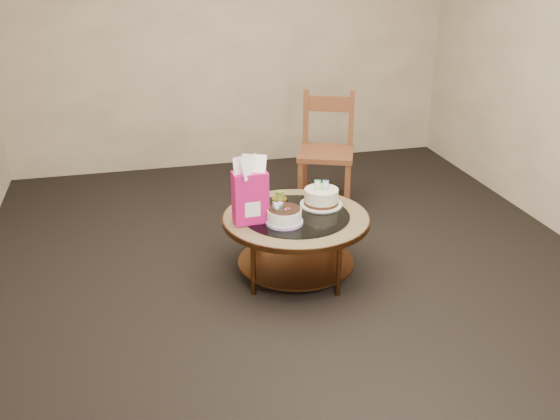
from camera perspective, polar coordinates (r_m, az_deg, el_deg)
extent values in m
plane|color=black|center=(4.49, 1.42, -5.82)|extent=(5.00, 5.00, 0.00)
cube|color=beige|center=(6.42, -4.56, 15.41)|extent=(4.50, 0.02, 2.60)
cube|color=beige|center=(1.88, 22.49, -7.14)|extent=(4.50, 0.02, 2.60)
cylinder|color=#583319|center=(4.66, 4.91, -1.87)|extent=(0.04, 0.04, 0.42)
cylinder|color=#583319|center=(4.65, -2.06, -1.82)|extent=(0.04, 0.04, 0.42)
cylinder|color=#583319|center=(4.15, -2.46, -5.17)|extent=(0.04, 0.04, 0.42)
cylinder|color=#583319|center=(4.15, 5.39, -5.22)|extent=(0.04, 0.04, 0.42)
cylinder|color=#583319|center=(4.44, 1.43, -4.70)|extent=(0.82, 0.82, 0.02)
cylinder|color=#583319|center=(4.30, 1.48, -0.79)|extent=(1.02, 1.02, 0.04)
cylinder|color=olive|center=(4.29, 1.48, -0.62)|extent=(1.00, 1.00, 0.01)
cylinder|color=black|center=(4.29, 1.48, -0.52)|extent=(0.74, 0.74, 0.01)
cylinder|color=#BB9EE0|center=(4.16, 0.39, -1.09)|extent=(0.25, 0.25, 0.02)
cylinder|color=white|center=(4.14, 0.40, -0.57)|extent=(0.23, 0.23, 0.10)
cylinder|color=black|center=(4.12, 0.40, 0.11)|extent=(0.22, 0.22, 0.01)
sphere|color=#BB9EE0|center=(4.13, -0.38, 0.43)|extent=(0.05, 0.05, 0.05)
sphere|color=#BB9EE0|center=(4.15, 0.02, 0.55)|extent=(0.04, 0.04, 0.04)
sphere|color=#BB9EE0|center=(4.10, -0.29, 0.19)|extent=(0.04, 0.04, 0.04)
cone|color=#207931|center=(4.13, 0.09, 0.25)|extent=(0.03, 0.03, 0.02)
cone|color=#207931|center=(4.11, -0.62, 0.16)|extent=(0.03, 0.03, 0.02)
cone|color=#207931|center=(4.17, 0.14, 0.51)|extent=(0.03, 0.03, 0.02)
cone|color=#207931|center=(4.09, 0.04, -0.01)|extent=(0.03, 0.03, 0.02)
cylinder|color=white|center=(4.45, 3.77, 0.52)|extent=(0.30, 0.30, 0.01)
cylinder|color=#412012|center=(4.45, 3.78, 0.71)|extent=(0.25, 0.25, 0.02)
cylinder|color=#F6EACC|center=(4.42, 3.80, 1.37)|extent=(0.24, 0.24, 0.09)
cube|color=#50BB59|center=(4.40, 3.46, 2.34)|extent=(0.05, 0.02, 0.07)
cube|color=white|center=(4.40, 3.46, 2.34)|extent=(0.04, 0.02, 0.05)
cube|color=#3D80D0|center=(4.39, 4.19, 2.31)|extent=(0.05, 0.02, 0.07)
cube|color=white|center=(4.39, 4.19, 2.31)|extent=(0.04, 0.02, 0.05)
cube|color=#C11278|center=(4.12, -2.74, 1.17)|extent=(0.23, 0.13, 0.35)
cube|color=white|center=(4.15, -2.72, 0.37)|extent=(0.11, 0.13, 0.10)
cube|color=#EBDB60|center=(4.52, -0.04, 0.90)|extent=(0.12, 0.12, 0.01)
cylinder|color=gold|center=(4.51, -0.04, 1.00)|extent=(0.11, 0.11, 0.01)
cylinder|color=olive|center=(4.50, -0.04, 1.40)|extent=(0.06, 0.06, 0.06)
cylinder|color=black|center=(4.49, -0.04, 1.79)|extent=(0.00, 0.00, 0.01)
cube|color=brown|center=(5.42, 4.23, 5.17)|extent=(0.60, 0.60, 0.04)
cube|color=brown|center=(5.34, 1.87, 2.07)|extent=(0.06, 0.06, 0.50)
cube|color=brown|center=(5.31, 6.15, 1.84)|extent=(0.06, 0.06, 0.50)
cube|color=brown|center=(5.71, 2.29, 3.52)|extent=(0.06, 0.06, 0.50)
cube|color=brown|center=(5.69, 6.29, 3.32)|extent=(0.06, 0.06, 0.50)
cube|color=brown|center=(5.55, 2.37, 8.41)|extent=(0.06, 0.06, 0.51)
cube|color=brown|center=(5.53, 6.52, 8.21)|extent=(0.06, 0.06, 0.51)
cube|color=brown|center=(5.51, 4.49, 9.65)|extent=(0.38, 0.18, 0.13)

